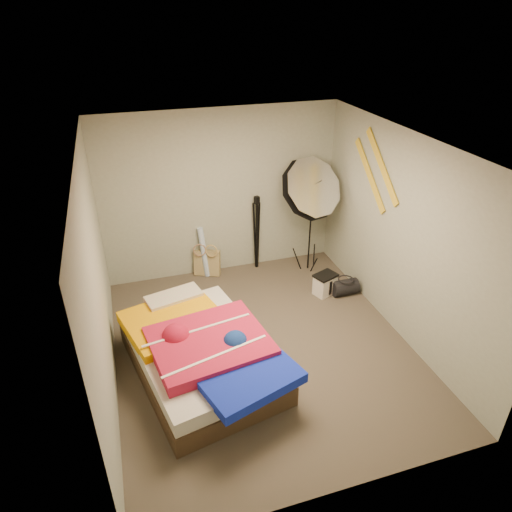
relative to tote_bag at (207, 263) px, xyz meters
name	(u,v)px	position (x,y,z in m)	size (l,w,h in m)	color
floor	(263,347)	(0.28, -1.90, -0.20)	(4.00, 4.00, 0.00)	#52493E
ceiling	(265,147)	(0.28, -1.90, 2.30)	(4.00, 4.00, 0.00)	silver
wall_back	(221,195)	(0.28, 0.10, 1.05)	(3.50, 3.50, 0.00)	#979F90
wall_front	(348,387)	(0.28, -3.90, 1.05)	(3.50, 3.50, 0.00)	#979F90
wall_left	(98,285)	(-1.47, -1.90, 1.05)	(4.00, 4.00, 0.00)	#979F90
wall_right	(402,238)	(2.03, -1.90, 1.05)	(4.00, 4.00, 0.00)	#979F90
tote_bag	(207,263)	(0.00, 0.00, 0.00)	(0.40, 0.12, 0.40)	tan
wrapping_roll	(204,252)	(-0.04, 0.00, 0.19)	(0.09, 0.09, 0.78)	#608DC6
camera_case	(325,285)	(1.51, -1.05, -0.05)	(0.30, 0.21, 0.30)	silver
duffel_bag	(345,287)	(1.78, -1.14, -0.08)	(0.23, 0.23, 0.37)	black
wall_stripe_upper	(382,166)	(2.01, -1.30, 1.75)	(0.02, 1.10, 0.10)	gold
wall_stripe_lower	(370,175)	(2.01, -1.05, 1.55)	(0.02, 1.10, 0.10)	gold
bed	(202,352)	(-0.50, -2.09, 0.09)	(1.78, 2.27, 0.57)	#422F20
photo_umbrella	(309,190)	(1.43, -0.45, 1.20)	(1.07, 0.82, 1.95)	black
camera_tripod	(257,228)	(0.80, -0.02, 0.49)	(0.09, 0.09, 1.21)	black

